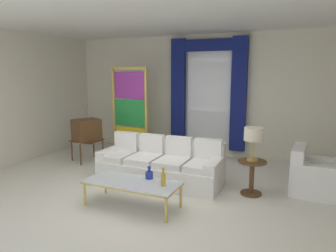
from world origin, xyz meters
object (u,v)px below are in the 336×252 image
Objects in this scene: coffee_table at (132,183)px; round_side_table at (252,174)px; stained_glass_divider at (130,115)px; peacock_figurine at (139,153)px; vintage_tv at (86,131)px; bottle_blue_decanter at (149,174)px; armchair_white at (313,177)px; couch_white_long at (162,165)px; table_lamp_brass at (254,136)px; bottle_crystal_tall at (163,179)px.

round_side_table is (1.61, 1.27, -0.02)m from coffee_table.
peacock_figurine is at bearing -36.29° from stained_glass_divider.
stained_glass_divider reaches higher than vintage_tv.
vintage_tv is 0.61× the size of stained_glass_divider.
armchair_white reaches higher than bottle_blue_decanter.
couch_white_long reaches higher than coffee_table.
vintage_tv is 3.92m from table_lamp_brass.
peacock_figurine is 2.84m from round_side_table.
coffee_table is 7.10× the size of bottle_blue_decanter.
bottle_crystal_tall reaches higher than round_side_table.
round_side_table is (3.88, -0.50, -0.37)m from vintage_tv.
couch_white_long is 2.02m from stained_glass_divider.
bottle_blue_decanter is 0.09× the size of stained_glass_divider.
round_side_table is (-0.96, -0.49, 0.07)m from armchair_white.
peacock_figurine is at bearing 18.33° from vintage_tv.
vintage_tv is 1.56× the size of armchair_white.
bottle_crystal_tall is 0.48× the size of peacock_figurine.
stained_glass_divider is 0.99m from peacock_figurine.
coffee_table is 1.10× the size of vintage_tv.
stained_glass_divider is at bearing 158.85° from round_side_table.
coffee_table is 2.47× the size of peacock_figurine.
table_lamp_brass is (1.69, 0.01, 0.72)m from couch_white_long.
coffee_table is at bearing -63.25° from peacock_figurine.
round_side_table is at bearing -152.76° from armchair_white.
couch_white_long is at bearing -13.14° from vintage_tv.
couch_white_long is 1.75× the size of vintage_tv.
coffee_table is (0.09, -1.26, 0.07)m from couch_white_long.
coffee_table is 0.54m from bottle_crystal_tall.
coffee_table is at bearing -37.82° from vintage_tv.
bottle_blue_decanter is at bearing -147.35° from armchair_white.
coffee_table is 0.67× the size of stained_glass_divider.
couch_white_long is 2.70m from armchair_white.
armchair_white is 0.39× the size of stained_glass_divider.
vintage_tv is 2.36× the size of table_lamp_brass.
bottle_blue_decanter is 0.73× the size of bottle_crystal_tall.
peacock_figurine is (1.19, 0.39, -0.51)m from vintage_tv.
round_side_table reaches higher than coffee_table.
bottle_blue_decanter is 0.37× the size of table_lamp_brass.
bottle_blue_decanter is 0.35× the size of peacock_figurine.
stained_glass_divider reaches higher than round_side_table.
vintage_tv is (-2.27, 1.77, 0.35)m from coffee_table.
couch_white_long is at bearing 104.50° from bottle_blue_decanter.
couch_white_long is 1.07× the size of stained_glass_divider.
vintage_tv is at bearing 142.18° from coffee_table.
vintage_tv reaches higher than couch_white_long.
stained_glass_divider reaches higher than armchair_white.
stained_glass_divider is 3.67× the size of peacock_figurine.
couch_white_long is 1.84m from table_lamp_brass.
bottle_blue_decanter is at bearing 52.28° from coffee_table.
table_lamp_brass is at bearing 0.00° from round_side_table.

